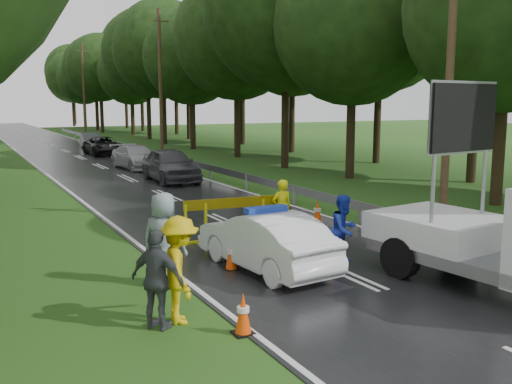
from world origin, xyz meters
TOP-DOWN VIEW (x-y plane):
  - ground at (0.00, 0.00)m, footprint 160.00×160.00m
  - road at (0.00, 30.00)m, footprint 7.00×140.00m
  - guardrail at (3.70, 29.67)m, footprint 0.12×60.06m
  - utility_pole_near at (5.20, 2.00)m, footprint 1.40×0.24m
  - utility_pole_mid at (5.20, 28.00)m, footprint 1.40×0.24m
  - utility_pole_far at (5.20, 54.00)m, footprint 1.40×0.24m
  - police_sedan at (-1.40, 0.97)m, footprint 1.78×4.17m
  - barrier at (-0.80, 3.84)m, footprint 2.93×0.36m
  - officer at (0.52, 3.52)m, footprint 0.61×0.40m
  - civilian at (0.50, 0.55)m, footprint 0.96×0.84m
  - bystander_left at (-4.24, -1.08)m, footprint 0.92×1.33m
  - bystander_mid at (-4.68, -1.20)m, footprint 0.96×1.07m
  - bystander_right at (-3.80, 1.05)m, footprint 1.14×1.12m
  - queue_car_first at (1.61, 16.04)m, footprint 2.07×4.82m
  - queue_car_second at (1.65, 22.04)m, footprint 2.31×4.76m
  - queue_car_third at (1.95, 31.42)m, footprint 2.23×4.72m
  - queue_car_fourth at (2.30, 37.42)m, footprint 1.63×3.99m
  - cone_near_left at (-3.50, -2.08)m, footprint 0.34×0.34m
  - cone_center at (0.14, 0.53)m, footprint 0.33×0.33m
  - cone_far at (1.40, 5.00)m, footprint 0.39×0.39m
  - cone_left_mid at (-2.10, 1.35)m, footprint 0.34×0.34m
  - cone_right at (2.40, 4.50)m, footprint 0.37×0.37m

SIDE VIEW (x-z plane):
  - ground at x=0.00m, z-range 0.00..0.00m
  - road at x=0.00m, z-range 0.00..0.02m
  - cone_center at x=0.14m, z-range -0.01..0.69m
  - cone_left_mid at x=-2.10m, z-range -0.01..0.70m
  - cone_near_left at x=-3.50m, z-range -0.01..0.71m
  - cone_right at x=2.40m, z-range -0.01..0.77m
  - cone_far at x=1.40m, z-range -0.01..0.81m
  - guardrail at x=3.70m, z-range 0.20..0.90m
  - queue_car_fourth at x=2.30m, z-range 0.00..1.29m
  - queue_car_third at x=1.95m, z-range 0.00..1.30m
  - queue_car_second at x=1.65m, z-range 0.00..1.34m
  - police_sedan at x=-1.40m, z-range -0.06..1.41m
  - queue_car_first at x=1.61m, z-range 0.00..1.62m
  - civilian at x=0.50m, z-range 0.00..1.67m
  - officer at x=0.52m, z-range 0.00..1.67m
  - bystander_mid at x=-4.68m, z-range 0.00..1.74m
  - barrier at x=-0.80m, z-range 0.31..1.52m
  - bystander_left at x=-4.24m, z-range 0.00..1.89m
  - bystander_right at x=-3.80m, z-range 0.00..1.98m
  - utility_pole_near at x=5.20m, z-range 0.06..10.06m
  - utility_pole_mid at x=5.20m, z-range 0.06..10.06m
  - utility_pole_far at x=5.20m, z-range 0.06..10.06m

